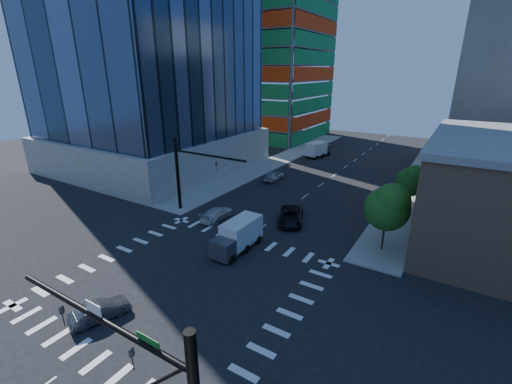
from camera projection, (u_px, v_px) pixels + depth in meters
The scene contains 14 objects.
ground at pixel (186, 282), 28.24m from camera, with size 160.00×160.00×0.00m, color black.
road_markings at pixel (186, 282), 28.24m from camera, with size 20.00×20.00×0.01m, color silver.
sidewalk_ne at pixel (419, 180), 54.13m from camera, with size 5.00×60.00×0.15m, color gray.
sidewalk_nw at pixel (279, 160), 66.47m from camera, with size 5.00×60.00×0.15m, color gray.
construction_building at pixel (270, 35), 83.15m from camera, with size 25.16×34.50×70.60m.
signal_mast_nw at pixel (186, 169), 40.55m from camera, with size 10.20×0.40×9.00m.
tree_south at pixel (389, 206), 31.58m from camera, with size 4.16×4.16×6.82m.
tree_north at pixel (412, 180), 41.29m from camera, with size 3.54×3.52×5.78m.
car_nb_far at pixel (291, 216), 39.20m from camera, with size 2.61×5.66×1.57m, color black.
car_sb_near at pixel (217, 214), 40.00m from camera, with size 1.97×4.85×1.41m, color white.
car_sb_mid at pixel (274, 176), 54.12m from camera, with size 1.81×4.51×1.54m, color #B9BAC2.
car_sb_cross at pixel (99, 311), 23.90m from camera, with size 1.41×4.05×1.33m, color #424146.
box_truck_near at pixel (236, 239), 32.81m from camera, with size 2.43×5.56×2.90m.
box_truck_far at pixel (319, 150), 68.86m from camera, with size 3.49×6.10×3.01m.
Camera 1 is at (17.53, -17.48, 16.55)m, focal length 24.00 mm.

